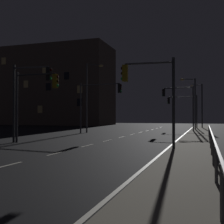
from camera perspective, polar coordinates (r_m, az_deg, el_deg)
name	(u,v)px	position (r m, az deg, el deg)	size (l,w,h in m)	color
ground_plane	(110,140)	(23.01, -0.49, -5.54)	(112.00, 112.00, 0.00)	black
sidewalk_right	(195,141)	(21.86, 15.95, -5.57)	(2.30, 77.00, 0.14)	gray
lane_markings_center	(122,137)	(26.35, 1.92, -4.93)	(0.14, 50.00, 0.01)	silver
lane_edge_line	(181,137)	(26.92, 13.32, -4.82)	(0.14, 53.00, 0.01)	silver
traffic_light_near_left	(150,85)	(16.42, 7.39, 5.17)	(3.03, 0.43, 4.97)	#2D3033
traffic_light_overhead_east	(35,92)	(21.20, -14.89, 3.72)	(3.42, 0.34, 5.08)	#38383D
traffic_light_near_right	(179,99)	(36.74, 13.06, 2.49)	(3.91, 0.74, 5.49)	#38383D
traffic_light_mid_right	(29,88)	(21.64, -15.87, 4.54)	(3.07, 0.45, 5.62)	#2D3033
traffic_light_far_left	(183,105)	(44.06, 13.73, 1.39)	(4.34, 0.34, 4.83)	#2D3033
traffic_light_far_right	(98,97)	(31.48, -2.78, 2.97)	(5.05, 0.94, 5.56)	#4C4C51
street_lamp_corner	(200,101)	(46.94, 16.88, 2.04)	(1.79, 0.50, 6.73)	#2D3033
street_lamp_median	(89,91)	(33.70, -4.47, 4.03)	(1.90, 0.87, 7.97)	#4C4C51
street_lamp_far_end	(193,98)	(40.62, 15.50, 2.64)	(1.98, 1.41, 6.86)	#38383D
barrier_fence	(212,138)	(14.04, 18.96, -4.92)	(0.09, 23.56, 0.98)	#59595E
building_distant	(53,87)	(66.69, -11.40, 4.89)	(25.88, 11.06, 17.02)	brown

